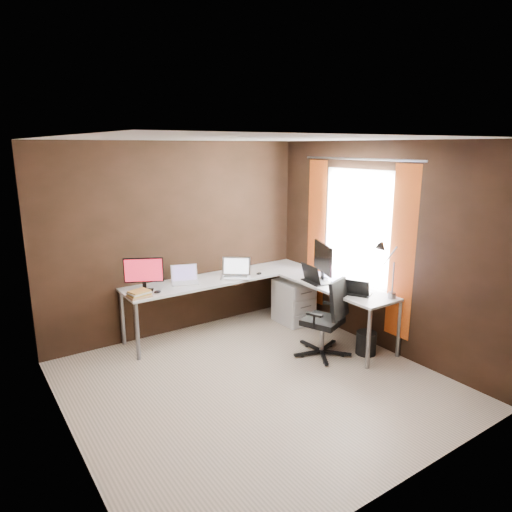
# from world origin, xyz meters

# --- Properties ---
(room) EXTENTS (3.60, 3.60, 2.50)m
(room) POSITION_xyz_m (0.34, 0.07, 1.28)
(room) COLOR #C5AD99
(room) RESTS_ON ground
(desk) EXTENTS (2.65, 2.25, 0.73)m
(desk) POSITION_xyz_m (0.84, 1.04, 0.68)
(desk) COLOR silver
(desk) RESTS_ON ground
(drawer_pedestal) EXTENTS (0.42, 0.50, 0.60)m
(drawer_pedestal) POSITION_xyz_m (1.43, 1.15, 0.30)
(drawer_pedestal) COLOR silver
(drawer_pedestal) RESTS_ON ground
(monitor_left) EXTENTS (0.43, 0.24, 0.41)m
(monitor_left) POSITION_xyz_m (-0.59, 1.52, 0.96)
(monitor_left) COLOR black
(monitor_left) RESTS_ON desk
(monitor_right) EXTENTS (0.26, 0.57, 0.49)m
(monitor_right) POSITION_xyz_m (1.48, 0.63, 1.01)
(monitor_right) COLOR black
(monitor_right) RESTS_ON desk
(laptop_white) EXTENTS (0.39, 0.34, 0.22)m
(laptop_white) POSITION_xyz_m (-0.05, 1.54, 0.78)
(laptop_white) COLOR silver
(laptop_white) RESTS_ON desk
(laptop_silver) EXTENTS (0.46, 0.45, 0.25)m
(laptop_silver) POSITION_xyz_m (0.64, 1.40, 0.78)
(laptop_silver) COLOR silver
(laptop_silver) RESTS_ON desk
(laptop_black_big) EXTENTS (0.30, 0.40, 0.24)m
(laptop_black_big) POSITION_xyz_m (1.34, 0.62, 0.78)
(laptop_black_big) COLOR black
(laptop_black_big) RESTS_ON desk
(laptop_black_small) EXTENTS (0.32, 0.35, 0.20)m
(laptop_black_small) POSITION_xyz_m (1.42, -0.05, 0.77)
(laptop_black_small) COLOR black
(laptop_black_small) RESTS_ON desk
(book_stack) EXTENTS (0.27, 0.23, 0.08)m
(book_stack) POSITION_xyz_m (-0.73, 1.32, 0.77)
(book_stack) COLOR tan
(book_stack) RESTS_ON desk
(mouse_left) EXTENTS (0.10, 0.09, 0.03)m
(mouse_left) POSITION_xyz_m (-0.50, 1.34, 0.75)
(mouse_left) COLOR black
(mouse_left) RESTS_ON desk
(mouse_corner) EXTENTS (0.10, 0.08, 0.03)m
(mouse_corner) POSITION_xyz_m (0.95, 1.32, 0.75)
(mouse_corner) COLOR black
(mouse_corner) RESTS_ON desk
(desk_lamp) EXTENTS (0.20, 0.24, 0.66)m
(desk_lamp) POSITION_xyz_m (1.59, -0.28, 1.14)
(desk_lamp) COLOR slate
(desk_lamp) RESTS_ON desk
(office_chair) EXTENTS (0.53, 0.57, 0.95)m
(office_chair) POSITION_xyz_m (1.07, 0.11, 0.28)
(office_chair) COLOR black
(office_chair) RESTS_ON ground
(wastebasket) EXTENTS (0.31, 0.31, 0.28)m
(wastebasket) POSITION_xyz_m (1.50, -0.15, 0.14)
(wastebasket) COLOR black
(wastebasket) RESTS_ON ground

